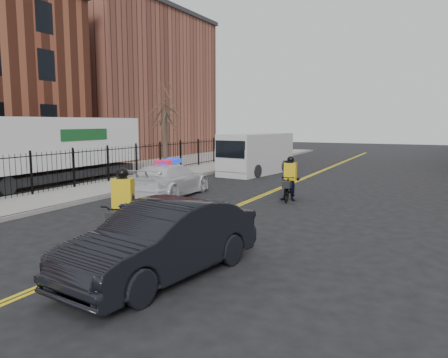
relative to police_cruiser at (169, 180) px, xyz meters
name	(u,v)px	position (x,y,z in m)	size (l,w,h in m)	color
ground	(190,226)	(3.72, -4.47, -0.76)	(120.00, 120.00, 0.00)	black
center_line_left	(272,191)	(3.64, 3.53, -0.76)	(0.10, 60.00, 0.01)	yellow
center_line_right	(275,191)	(3.80, 3.53, -0.76)	(0.10, 60.00, 0.01)	yellow
sidewalk	(147,181)	(-3.78, 3.53, -0.69)	(3.00, 60.00, 0.15)	gray
curb	(170,182)	(-2.28, 3.53, -0.69)	(0.20, 60.00, 0.15)	gray
iron_fence	(126,163)	(-5.28, 3.53, 0.24)	(0.12, 28.00, 2.00)	black
lot_pad	(19,172)	(-14.28, 3.53, -0.75)	(18.00, 60.00, 0.02)	gray
warehouse_far	(115,86)	(-19.28, 19.53, 6.24)	(14.00, 18.00, 14.00)	brown
street_tree	(165,119)	(-3.88, 5.53, 2.77)	(3.20, 3.20, 4.80)	#32271D
police_cruiser	(169,180)	(0.00, 0.00, 0.00)	(2.60, 5.38, 1.67)	silver
dark_sedan	(163,240)	(5.63, -8.80, 0.06)	(1.73, 4.96, 1.63)	black
cargo_van	(255,154)	(0.19, 9.78, 0.51)	(3.10, 6.45, 2.60)	silver
semi_trailer	(57,146)	(-7.71, 0.80, 1.28)	(2.52, 11.56, 3.59)	white
cyclist_near	(124,217)	(3.08, -6.97, -0.03)	(1.45, 2.27, 2.10)	black
cyclist_far	(290,183)	(5.27, 1.29, -0.01)	(0.91, 1.93, 1.91)	black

